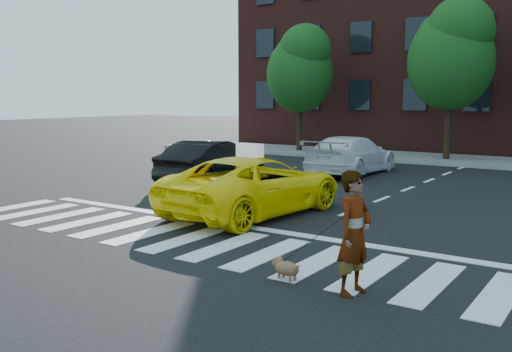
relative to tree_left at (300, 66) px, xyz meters
The scene contains 13 objects.
ground 18.90m from the tree_left, 67.71° to the right, with size 120.00×120.00×0.00m, color black.
crosswalk 18.90m from the tree_left, 67.71° to the right, with size 13.00×2.40×0.01m, color silver.
stop_line 17.47m from the tree_left, 65.65° to the right, with size 12.00×0.30×0.01m, color silver.
sidewalk_far 8.24m from the tree_left, ahead, with size 30.00×4.00×0.15m, color slate.
building 10.73m from the tree_left, 48.97° to the left, with size 26.00×10.00×12.00m, color #4C1E1B.
tree_left is the anchor object (origin of this frame).
tree_mid 7.51m from the tree_left, ahead, with size 3.69×3.69×7.10m.
taxi 16.05m from the tree_left, 64.57° to the right, with size 2.39×5.18×1.44m, color #FFE105.
black_sedan 11.57m from the tree_left, 76.09° to the right, with size 1.54×4.42×1.45m, color black.
white_suv 8.93m from the tree_left, 46.73° to the right, with size 2.01×4.94×1.43m, color silver.
woman 21.55m from the tree_left, 58.35° to the right, with size 0.67×0.44×1.83m, color #999999.
dog 21.09m from the tree_left, 61.12° to the right, with size 0.59×0.32×0.34m.
taxi_sign 16.05m from the tree_left, 64.88° to the right, with size 0.65×0.28×0.32m, color white.
Camera 1 is at (7.51, -8.61, 2.88)m, focal length 40.00 mm.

